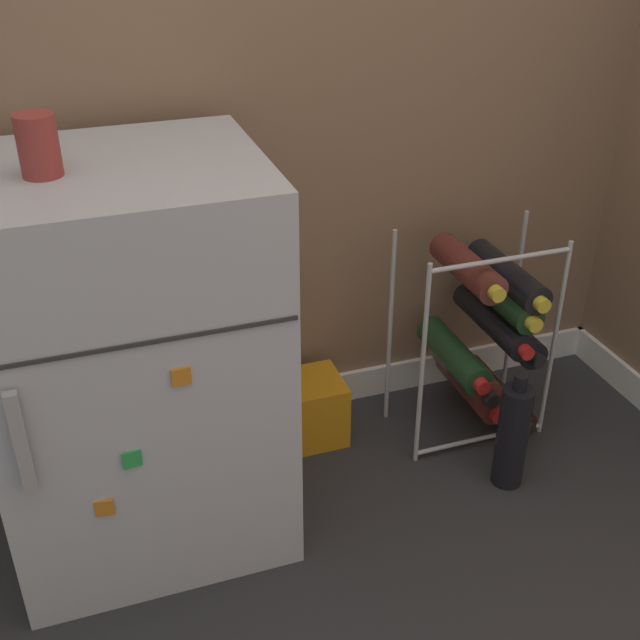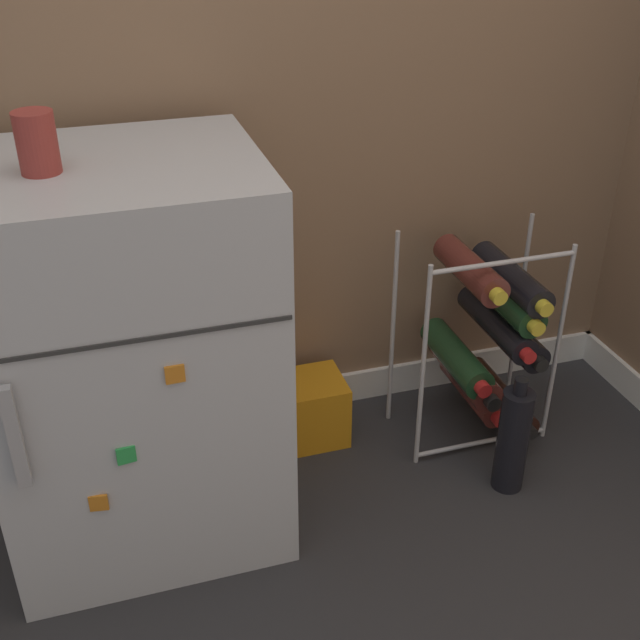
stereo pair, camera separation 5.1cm
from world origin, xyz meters
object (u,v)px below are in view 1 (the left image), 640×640
at_px(mini_fridge, 135,362).
at_px(loose_bottle_floor, 512,435).
at_px(soda_box, 303,410).
at_px(wine_rack, 484,333).
at_px(fridge_top_cup, 38,145).

xyz_separation_m(mini_fridge, loose_bottle_floor, (0.85, -0.16, -0.29)).
xyz_separation_m(soda_box, loose_bottle_floor, (0.43, -0.33, 0.05)).
height_order(wine_rack, loose_bottle_floor, wine_rack).
xyz_separation_m(mini_fridge, wine_rack, (0.89, 0.08, -0.15)).
height_order(fridge_top_cup, loose_bottle_floor, fridge_top_cup).
distance_m(soda_box, fridge_top_cup, 1.01).
bearing_deg(mini_fridge, loose_bottle_floor, -10.81).
xyz_separation_m(wine_rack, fridge_top_cup, (-1.00, -0.10, 0.63)).
distance_m(mini_fridge, soda_box, 0.57).
height_order(mini_fridge, fridge_top_cup, fridge_top_cup).
xyz_separation_m(mini_fridge, soda_box, (0.42, 0.17, -0.34)).
height_order(wine_rack, soda_box, wine_rack).
bearing_deg(soda_box, loose_bottle_floor, -37.87).
height_order(wine_rack, fridge_top_cup, fridge_top_cup).
height_order(mini_fridge, loose_bottle_floor, mini_fridge).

